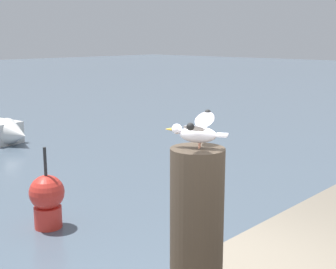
% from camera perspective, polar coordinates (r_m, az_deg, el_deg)
% --- Properties ---
extents(mooring_post, '(0.34, 0.34, 1.00)m').
position_cam_1_polar(mooring_post, '(3.03, 3.51, -10.90)').
color(mooring_post, '#382D23').
rests_on(mooring_post, harbor_quay).
extents(seagull, '(0.52, 0.37, 0.20)m').
position_cam_1_polar(seagull, '(2.86, 3.57, 0.52)').
color(seagull, tan).
rests_on(seagull, mooring_post).
extents(channel_buoy, '(0.56, 0.56, 1.33)m').
position_cam_1_polar(channel_buoy, '(7.81, -14.42, -7.59)').
color(channel_buoy, red).
rests_on(channel_buoy, ground_plane).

